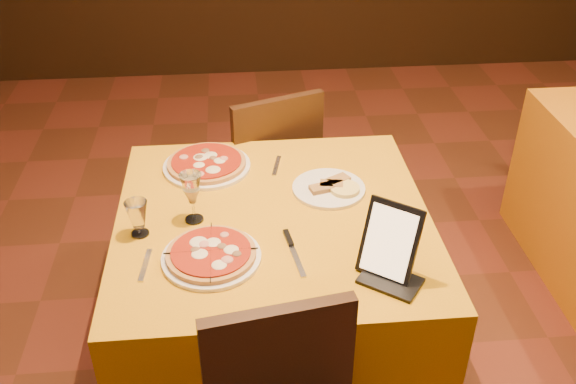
{
  "coord_description": "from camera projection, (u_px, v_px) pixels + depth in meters",
  "views": [
    {
      "loc": [
        -0.56,
        -1.43,
        2.06
      ],
      "look_at": [
        -0.39,
        0.38,
        0.86
      ],
      "focal_mm": 40.0,
      "sensor_mm": 36.0,
      "label": 1
    }
  ],
  "objects": [
    {
      "name": "pizza_near",
      "position": [
        211.0,
        255.0,
        2.04
      ],
      "size": [
        0.32,
        0.32,
        0.03
      ],
      "rotation": [
        0.0,
        0.0,
        -0.16
      ],
      "color": "white",
      "rests_on": "main_table"
    },
    {
      "name": "wine_glass",
      "position": [
        192.0,
        197.0,
        2.18
      ],
      "size": [
        0.08,
        0.08,
        0.19
      ],
      "primitive_type": null,
      "rotation": [
        0.0,
        0.0,
        -0.02
      ],
      "color": "#DCCA7D",
      "rests_on": "main_table"
    },
    {
      "name": "fork_far",
      "position": [
        277.0,
        166.0,
        2.53
      ],
      "size": [
        0.05,
        0.15,
        0.01
      ],
      "primitive_type": "cube",
      "rotation": [
        0.0,
        0.0,
        1.35
      ],
      "color": "#AEAFB5",
      "rests_on": "main_table"
    },
    {
      "name": "fork_near",
      "position": [
        145.0,
        265.0,
        2.02
      ],
      "size": [
        0.03,
        0.16,
        0.01
      ],
      "primitive_type": "cube",
      "rotation": [
        0.0,
        0.0,
        1.48
      ],
      "color": "silver",
      "rests_on": "main_table"
    },
    {
      "name": "main_table",
      "position": [
        275.0,
        295.0,
        2.46
      ],
      "size": [
        1.1,
        1.1,
        0.75
      ],
      "primitive_type": "cube",
      "color": "orange",
      "rests_on": "floor"
    },
    {
      "name": "water_glass",
      "position": [
        138.0,
        219.0,
        2.13
      ],
      "size": [
        0.08,
        0.08,
        0.13
      ],
      "primitive_type": null,
      "rotation": [
        0.0,
        0.0,
        -0.27
      ],
      "color": "silver",
      "rests_on": "main_table"
    },
    {
      "name": "cutlet_dish",
      "position": [
        329.0,
        187.0,
        2.38
      ],
      "size": [
        0.27,
        0.27,
        0.03
      ],
      "rotation": [
        0.0,
        0.0,
        0.2
      ],
      "color": "white",
      "rests_on": "main_table"
    },
    {
      "name": "chair_main_far",
      "position": [
        262.0,
        170.0,
        3.07
      ],
      "size": [
        0.5,
        0.5,
        0.91
      ],
      "primitive_type": null,
      "rotation": [
        0.0,
        0.0,
        3.49
      ],
      "color": "black",
      "rests_on": "floor"
    },
    {
      "name": "pizza_far",
      "position": [
        207.0,
        164.0,
        2.52
      ],
      "size": [
        0.34,
        0.34,
        0.03
      ],
      "rotation": [
        0.0,
        0.0,
        0.21
      ],
      "color": "white",
      "rests_on": "main_table"
    },
    {
      "name": "tablet",
      "position": [
        390.0,
        241.0,
        1.93
      ],
      "size": [
        0.2,
        0.18,
        0.23
      ],
      "primitive_type": "cube",
      "rotation": [
        -0.35,
        0.0,
        -0.64
      ],
      "color": "black",
      "rests_on": "main_table"
    },
    {
      "name": "knife",
      "position": [
        295.0,
        255.0,
        2.06
      ],
      "size": [
        0.05,
        0.23,
        0.01
      ],
      "primitive_type": "cube",
      "rotation": [
        0.0,
        0.0,
        1.72
      ],
      "color": "silver",
      "rests_on": "main_table"
    }
  ]
}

